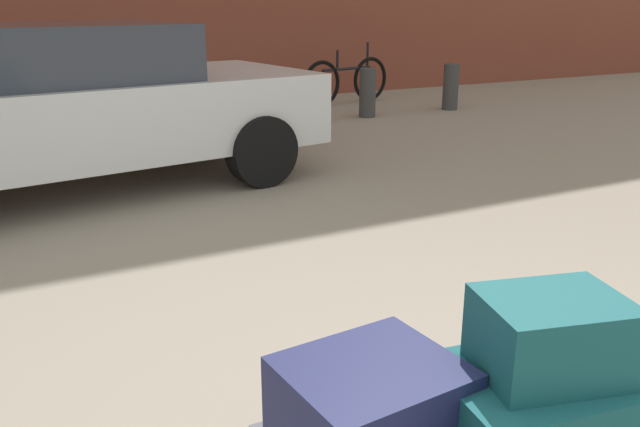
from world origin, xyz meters
name	(u,v)px	position (x,y,z in m)	size (l,w,h in m)	color
suitcase_teal_center	(543,406)	(0.06, -0.11, 0.46)	(0.62, 0.44, 0.23)	#144C51
suitcase_navy_front_left	(371,407)	(-0.41, 0.10, 0.48)	(0.49, 0.42, 0.27)	#191E47
duffel_bag_teal_topmost_pile	(551,336)	(0.06, -0.11, 0.69)	(0.40, 0.31, 0.23)	#144C51
parked_car	(59,104)	(-0.68, 4.72, 0.76)	(4.50, 2.37, 1.42)	silver
bicycle_leaning	(347,81)	(4.04, 8.04, 0.37)	(1.73, 0.42, 0.96)	black
bollard_kerb_near	(282,99)	(2.34, 6.80, 0.34)	(0.24, 0.24, 0.69)	#383838
bollard_kerb_mid	(368,93)	(3.67, 6.80, 0.34)	(0.24, 0.24, 0.69)	#383838
bollard_kerb_far	(451,87)	(5.16, 6.80, 0.34)	(0.24, 0.24, 0.69)	#383838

